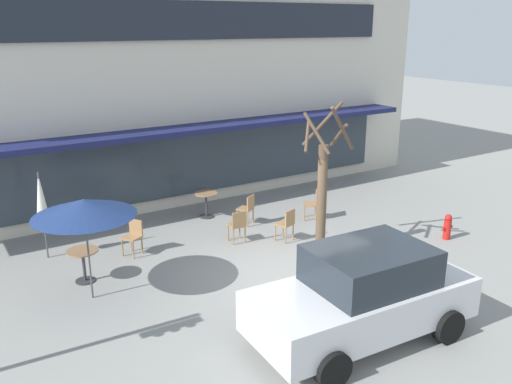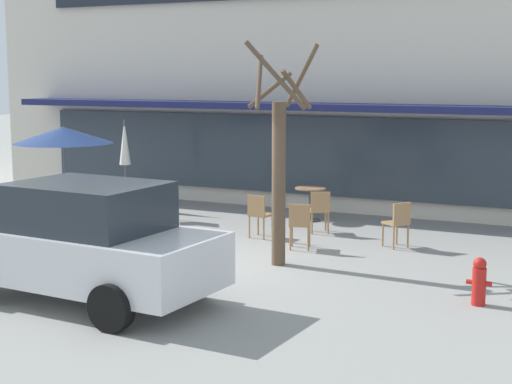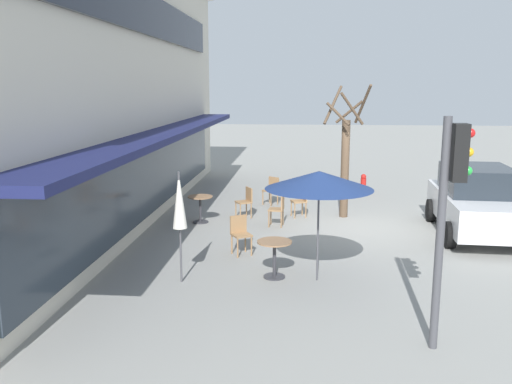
{
  "view_description": "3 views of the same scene",
  "coord_description": "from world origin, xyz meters",
  "px_view_note": "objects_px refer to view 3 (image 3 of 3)",
  "views": [
    {
      "loc": [
        -6.71,
        -9.05,
        5.57
      ],
      "look_at": [
        0.76,
        2.64,
        1.24
      ],
      "focal_mm": 38.0,
      "sensor_mm": 36.0,
      "label": 1
    },
    {
      "loc": [
        6.85,
        -11.62,
        3.31
      ],
      "look_at": [
        -0.31,
        3.1,
        0.84
      ],
      "focal_mm": 55.0,
      "sensor_mm": 36.0,
      "label": 2
    },
    {
      "loc": [
        -14.39,
        1.85,
        3.8
      ],
      "look_at": [
        0.33,
        3.11,
        0.9
      ],
      "focal_mm": 38.0,
      "sensor_mm": 36.0,
      "label": 3
    }
  ],
  "objects_px": {
    "cafe_table_near_wall": "(274,253)",
    "cafe_table_streetside": "(200,205)",
    "fire_hydrant": "(363,184)",
    "cafe_chair_3": "(240,232)",
    "cafe_chair_4": "(279,208)",
    "parked_sedan": "(477,201)",
    "cafe_chair_0": "(246,200)",
    "street_tree": "(345,158)",
    "patio_umbrella_green_folded": "(179,201)",
    "patio_umbrella_cream_folded": "(319,180)",
    "cafe_chair_2": "(301,199)",
    "cafe_chair_1": "(272,188)",
    "traffic_light_pole": "(450,196)"
  },
  "relations": [
    {
      "from": "cafe_table_streetside",
      "to": "cafe_chair_4",
      "type": "distance_m",
      "value": 2.23
    },
    {
      "from": "fire_hydrant",
      "to": "cafe_chair_2",
      "type": "bearing_deg",
      "value": 149.31
    },
    {
      "from": "cafe_chair_4",
      "to": "parked_sedan",
      "type": "height_order",
      "value": "parked_sedan"
    },
    {
      "from": "cafe_chair_2",
      "to": "parked_sedan",
      "type": "xyz_separation_m",
      "value": [
        -1.54,
        -4.52,
        0.35
      ]
    },
    {
      "from": "cafe_chair_4",
      "to": "fire_hydrant",
      "type": "height_order",
      "value": "cafe_chair_4"
    },
    {
      "from": "cafe_table_near_wall",
      "to": "parked_sedan",
      "type": "xyz_separation_m",
      "value": [
        3.68,
        -5.04,
        0.36
      ]
    },
    {
      "from": "parked_sedan",
      "to": "cafe_chair_0",
      "type": "bearing_deg",
      "value": 77.92
    },
    {
      "from": "patio_umbrella_green_folded",
      "to": "patio_umbrella_cream_folded",
      "type": "xyz_separation_m",
      "value": [
        0.33,
        -2.67,
        0.39
      ]
    },
    {
      "from": "patio_umbrella_cream_folded",
      "to": "cafe_table_near_wall",
      "type": "bearing_deg",
      "value": 84.21
    },
    {
      "from": "cafe_chair_3",
      "to": "traffic_light_pole",
      "type": "xyz_separation_m",
      "value": [
        -4.28,
        -3.45,
        1.77
      ]
    },
    {
      "from": "cafe_table_streetside",
      "to": "cafe_chair_3",
      "type": "bearing_deg",
      "value": -152.59
    },
    {
      "from": "cafe_chair_2",
      "to": "street_tree",
      "type": "distance_m",
      "value": 1.76
    },
    {
      "from": "cafe_table_streetside",
      "to": "traffic_light_pole",
      "type": "distance_m",
      "value": 8.79
    },
    {
      "from": "cafe_table_near_wall",
      "to": "patio_umbrella_green_folded",
      "type": "bearing_deg",
      "value": 102.88
    },
    {
      "from": "street_tree",
      "to": "traffic_light_pole",
      "type": "xyz_separation_m",
      "value": [
        -8.14,
        -0.82,
        0.55
      ]
    },
    {
      "from": "cafe_table_near_wall",
      "to": "patio_umbrella_cream_folded",
      "type": "distance_m",
      "value": 1.73
    },
    {
      "from": "fire_hydrant",
      "to": "cafe_chair_1",
      "type": "bearing_deg",
      "value": 123.42
    },
    {
      "from": "cafe_chair_3",
      "to": "cafe_chair_4",
      "type": "bearing_deg",
      "value": -16.64
    },
    {
      "from": "cafe_chair_3",
      "to": "parked_sedan",
      "type": "bearing_deg",
      "value": -69.65
    },
    {
      "from": "cafe_table_streetside",
      "to": "patio_umbrella_green_folded",
      "type": "xyz_separation_m",
      "value": [
        -4.7,
        -0.5,
        1.11
      ]
    },
    {
      "from": "fire_hydrant",
      "to": "parked_sedan",
      "type": "bearing_deg",
      "value": -156.33
    },
    {
      "from": "cafe_chair_2",
      "to": "traffic_light_pole",
      "type": "relative_size",
      "value": 0.26
    },
    {
      "from": "street_tree",
      "to": "cafe_chair_1",
      "type": "bearing_deg",
      "value": 55.81
    },
    {
      "from": "patio_umbrella_green_folded",
      "to": "cafe_chair_4",
      "type": "distance_m",
      "value": 4.92
    },
    {
      "from": "cafe_chair_0",
      "to": "cafe_chair_4",
      "type": "distance_m",
      "value": 1.37
    },
    {
      "from": "cafe_chair_0",
      "to": "traffic_light_pole",
      "type": "relative_size",
      "value": 0.26
    },
    {
      "from": "cafe_chair_1",
      "to": "cafe_chair_2",
      "type": "height_order",
      "value": "same"
    },
    {
      "from": "cafe_table_streetside",
      "to": "street_tree",
      "type": "height_order",
      "value": "street_tree"
    },
    {
      "from": "traffic_light_pole",
      "to": "fire_hydrant",
      "type": "relative_size",
      "value": 4.82
    },
    {
      "from": "cafe_chair_0",
      "to": "cafe_chair_3",
      "type": "distance_m",
      "value": 3.51
    },
    {
      "from": "street_tree",
      "to": "fire_hydrant",
      "type": "bearing_deg",
      "value": -14.87
    },
    {
      "from": "patio_umbrella_cream_folded",
      "to": "cafe_chair_4",
      "type": "relative_size",
      "value": 2.47
    },
    {
      "from": "cafe_chair_1",
      "to": "parked_sedan",
      "type": "xyz_separation_m",
      "value": [
        -3.18,
        -5.48,
        0.35
      ]
    },
    {
      "from": "patio_umbrella_green_folded",
      "to": "cafe_chair_3",
      "type": "height_order",
      "value": "patio_umbrella_green_folded"
    },
    {
      "from": "cafe_chair_3",
      "to": "street_tree",
      "type": "height_order",
      "value": "street_tree"
    },
    {
      "from": "cafe_table_streetside",
      "to": "cafe_chair_2",
      "type": "xyz_separation_m",
      "value": [
        0.93,
        -2.83,
        0.01
      ]
    },
    {
      "from": "cafe_chair_1",
      "to": "street_tree",
      "type": "relative_size",
      "value": 0.23
    },
    {
      "from": "cafe_chair_0",
      "to": "parked_sedan",
      "type": "bearing_deg",
      "value": -102.08
    },
    {
      "from": "cafe_chair_0",
      "to": "cafe_chair_3",
      "type": "height_order",
      "value": "same"
    },
    {
      "from": "cafe_chair_0",
      "to": "street_tree",
      "type": "height_order",
      "value": "street_tree"
    },
    {
      "from": "patio_umbrella_cream_folded",
      "to": "parked_sedan",
      "type": "bearing_deg",
      "value": -48.01
    },
    {
      "from": "cafe_chair_3",
      "to": "cafe_chair_0",
      "type": "bearing_deg",
      "value": 3.86
    },
    {
      "from": "cafe_table_near_wall",
      "to": "street_tree",
      "type": "distance_m",
      "value": 5.77
    },
    {
      "from": "cafe_chair_0",
      "to": "fire_hydrant",
      "type": "xyz_separation_m",
      "value": [
        3.96,
        -3.82,
        -0.17
      ]
    },
    {
      "from": "patio_umbrella_cream_folded",
      "to": "cafe_chair_3",
      "type": "height_order",
      "value": "patio_umbrella_cream_folded"
    },
    {
      "from": "fire_hydrant",
      "to": "cafe_chair_3",
      "type": "bearing_deg",
      "value": 154.3
    },
    {
      "from": "cafe_chair_3",
      "to": "cafe_table_streetside",
      "type": "bearing_deg",
      "value": 27.41
    },
    {
      "from": "cafe_table_near_wall",
      "to": "cafe_table_streetside",
      "type": "xyz_separation_m",
      "value": [
        4.29,
        2.32,
        0.0
      ]
    },
    {
      "from": "patio_umbrella_green_folded",
      "to": "patio_umbrella_cream_folded",
      "type": "bearing_deg",
      "value": -83.0
    },
    {
      "from": "cafe_table_near_wall",
      "to": "patio_umbrella_green_folded",
      "type": "xyz_separation_m",
      "value": [
        -0.41,
        1.81,
        1.11
      ]
    }
  ]
}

